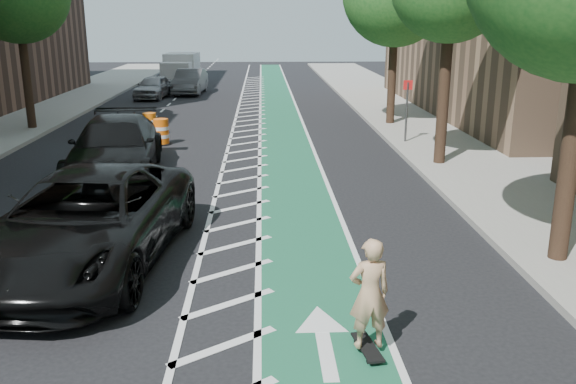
{
  "coord_description": "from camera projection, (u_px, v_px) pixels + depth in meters",
  "views": [
    {
      "loc": [
        2.11,
        -10.89,
        4.69
      ],
      "look_at": [
        2.65,
        1.71,
        1.1
      ],
      "focal_mm": 38.0,
      "sensor_mm": 36.0,
      "label": 1
    }
  ],
  "objects": [
    {
      "name": "sidewalk_right",
      "position": [
        471.0,
        154.0,
        21.64
      ],
      "size": [
        5.0,
        90.0,
        0.15
      ],
      "primitive_type": "cube",
      "color": "gray",
      "rests_on": "ground"
    },
    {
      "name": "skateboarder",
      "position": [
        369.0,
        294.0,
        8.62
      ],
      "size": [
        0.66,
        0.49,
        1.66
      ],
      "primitive_type": "imported",
      "rotation": [
        0.0,
        0.0,
        3.31
      ],
      "color": "tan",
      "rests_on": "skateboard"
    },
    {
      "name": "bike_lane",
      "position": [
        288.0,
        157.0,
        21.39
      ],
      "size": [
        2.0,
        90.0,
        0.01
      ],
      "primitive_type": "cube",
      "color": "#1A5B3E",
      "rests_on": "ground"
    },
    {
      "name": "car_silver",
      "position": [
        154.0,
        87.0,
        37.22
      ],
      "size": [
        2.15,
        4.26,
        1.39
      ],
      "primitive_type": "imported",
      "rotation": [
        0.0,
        0.0,
        -0.13
      ],
      "color": "#99989E",
      "rests_on": "ground"
    },
    {
      "name": "skateboard",
      "position": [
        367.0,
        347.0,
        8.85
      ],
      "size": [
        0.38,
        0.88,
        0.11
      ],
      "rotation": [
        0.0,
        0.0,
        0.16
      ],
      "color": "black",
      "rests_on": "ground"
    },
    {
      "name": "barrel_b",
      "position": [
        161.0,
        132.0,
        23.5
      ],
      "size": [
        0.73,
        0.73,
        1.0
      ],
      "color": "orange",
      "rests_on": "ground"
    },
    {
      "name": "barrel_c",
      "position": [
        150.0,
        125.0,
        25.37
      ],
      "size": [
        0.69,
        0.69,
        0.94
      ],
      "color": "orange",
      "rests_on": "ground"
    },
    {
      "name": "sign_post",
      "position": [
        407.0,
        110.0,
        23.13
      ],
      "size": [
        0.35,
        0.08,
        2.47
      ],
      "color": "#4C4C4C",
      "rests_on": "ground"
    },
    {
      "name": "car_grey",
      "position": [
        190.0,
        82.0,
        39.43
      ],
      "size": [
        1.92,
        4.88,
        1.58
      ],
      "primitive_type": "imported",
      "rotation": [
        0.0,
        0.0,
        -0.05
      ],
      "color": "#525256",
      "rests_on": "ground"
    },
    {
      "name": "box_truck",
      "position": [
        181.0,
        69.0,
        47.0
      ],
      "size": [
        2.51,
        5.23,
        2.14
      ],
      "rotation": [
        0.0,
        0.0,
        -0.05
      ],
      "color": "silver",
      "rests_on": "ground"
    },
    {
      "name": "ground",
      "position": [
        154.0,
        273.0,
        11.66
      ],
      "size": [
        120.0,
        120.0,
        0.0
      ],
      "primitive_type": "plane",
      "color": "black",
      "rests_on": "ground"
    },
    {
      "name": "buffer_strip",
      "position": [
        245.0,
        158.0,
        21.33
      ],
      "size": [
        1.4,
        90.0,
        0.01
      ],
      "primitive_type": "cube",
      "color": "silver",
      "rests_on": "ground"
    },
    {
      "name": "curb_right",
      "position": [
        402.0,
        154.0,
        21.54
      ],
      "size": [
        0.12,
        90.0,
        0.16
      ],
      "primitive_type": "cube",
      "color": "gray",
      "rests_on": "ground"
    },
    {
      "name": "barrel_a",
      "position": [
        132.0,
        154.0,
        20.12
      ],
      "size": [
        0.61,
        0.61,
        0.84
      ],
      "color": "#D8480B",
      "rests_on": "ground"
    },
    {
      "name": "suv_near",
      "position": [
        87.0,
        220.0,
        11.83
      ],
      "size": [
        3.73,
        6.89,
        1.84
      ],
      "primitive_type": "imported",
      "rotation": [
        0.0,
        0.0,
        -0.11
      ],
      "color": "black",
      "rests_on": "ground"
    },
    {
      "name": "suv_far",
      "position": [
        115.0,
        148.0,
        18.64
      ],
      "size": [
        2.98,
        6.32,
        1.78
      ],
      "primitive_type": "imported",
      "rotation": [
        0.0,
        0.0,
        0.08
      ],
      "color": "black",
      "rests_on": "ground"
    }
  ]
}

